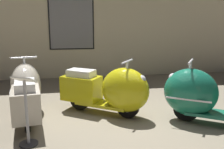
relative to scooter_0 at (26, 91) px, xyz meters
name	(u,v)px	position (x,y,z in m)	size (l,w,h in m)	color
ground_plane	(128,127)	(1.80, -0.81, -0.51)	(60.00, 60.00, 0.00)	gray
showroom_back_wall	(99,15)	(1.79, 3.25, 1.42)	(18.00, 0.24, 3.85)	beige
scooter_0	(26,91)	(0.00, 0.00, 0.00)	(0.77, 1.87, 1.11)	black
scooter_1	(111,90)	(1.59, -0.20, -0.01)	(1.76, 1.43, 1.09)	black
scooter_2	(208,96)	(3.20, -0.90, 0.01)	(1.82, 1.44, 1.12)	black
info_stanchion	(27,117)	(0.18, -1.19, -0.07)	(0.39, 0.34, 1.06)	#333338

